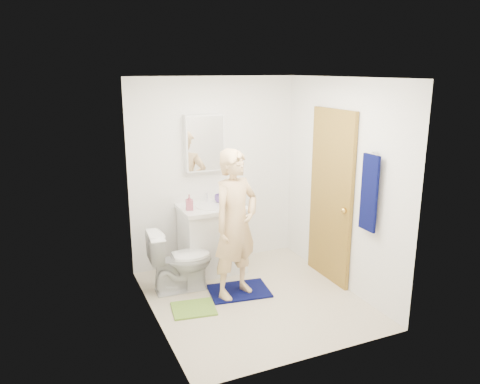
% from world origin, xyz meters
% --- Properties ---
extents(floor, '(2.20, 2.40, 0.02)m').
position_xyz_m(floor, '(0.00, 0.00, -0.01)').
color(floor, beige).
rests_on(floor, ground).
extents(ceiling, '(2.20, 2.40, 0.02)m').
position_xyz_m(ceiling, '(0.00, 0.00, 2.41)').
color(ceiling, white).
rests_on(ceiling, ground).
extents(wall_back, '(2.20, 0.02, 2.40)m').
position_xyz_m(wall_back, '(0.00, 1.21, 1.20)').
color(wall_back, white).
rests_on(wall_back, ground).
extents(wall_front, '(2.20, 0.02, 2.40)m').
position_xyz_m(wall_front, '(0.00, -1.21, 1.20)').
color(wall_front, white).
rests_on(wall_front, ground).
extents(wall_left, '(0.02, 2.40, 2.40)m').
position_xyz_m(wall_left, '(-1.11, 0.00, 1.20)').
color(wall_left, white).
rests_on(wall_left, ground).
extents(wall_right, '(0.02, 2.40, 2.40)m').
position_xyz_m(wall_right, '(1.11, 0.00, 1.20)').
color(wall_right, white).
rests_on(wall_right, ground).
extents(vanity_cabinet, '(0.75, 0.55, 0.80)m').
position_xyz_m(vanity_cabinet, '(-0.15, 0.91, 0.40)').
color(vanity_cabinet, white).
rests_on(vanity_cabinet, floor).
extents(countertop, '(0.79, 0.59, 0.05)m').
position_xyz_m(countertop, '(-0.15, 0.91, 0.83)').
color(countertop, white).
rests_on(countertop, vanity_cabinet).
extents(sink_basin, '(0.40, 0.40, 0.03)m').
position_xyz_m(sink_basin, '(-0.15, 0.91, 0.84)').
color(sink_basin, white).
rests_on(sink_basin, countertop).
extents(faucet, '(0.03, 0.03, 0.12)m').
position_xyz_m(faucet, '(-0.15, 1.09, 0.91)').
color(faucet, silver).
rests_on(faucet, countertop).
extents(medicine_cabinet, '(0.50, 0.12, 0.70)m').
position_xyz_m(medicine_cabinet, '(-0.15, 1.14, 1.60)').
color(medicine_cabinet, white).
rests_on(medicine_cabinet, wall_back).
extents(mirror_panel, '(0.46, 0.01, 0.66)m').
position_xyz_m(mirror_panel, '(-0.15, 1.08, 1.60)').
color(mirror_panel, white).
rests_on(mirror_panel, wall_back).
extents(door, '(0.05, 0.80, 2.05)m').
position_xyz_m(door, '(1.07, 0.15, 1.02)').
color(door, '#A8812E').
rests_on(door, ground).
extents(door_knob, '(0.07, 0.07, 0.07)m').
position_xyz_m(door_knob, '(1.03, -0.17, 0.95)').
color(door_knob, gold).
rests_on(door_knob, door).
extents(towel, '(0.03, 0.24, 0.80)m').
position_xyz_m(towel, '(1.03, -0.57, 1.25)').
color(towel, '#060A40').
rests_on(towel, wall_right).
extents(towel_hook, '(0.06, 0.02, 0.02)m').
position_xyz_m(towel_hook, '(1.07, -0.57, 1.67)').
color(towel_hook, silver).
rests_on(towel_hook, wall_right).
extents(toilet, '(0.74, 0.45, 0.73)m').
position_xyz_m(toilet, '(-0.67, 0.55, 0.37)').
color(toilet, white).
rests_on(toilet, floor).
extents(bath_mat, '(0.73, 0.57, 0.02)m').
position_xyz_m(bath_mat, '(-0.09, 0.22, 0.01)').
color(bath_mat, '#060A40').
rests_on(bath_mat, floor).
extents(green_rug, '(0.50, 0.45, 0.02)m').
position_xyz_m(green_rug, '(-0.69, 0.04, 0.01)').
color(green_rug, '#75A537').
rests_on(green_rug, floor).
extents(soap_dispenser, '(0.10, 0.10, 0.19)m').
position_xyz_m(soap_dispenser, '(-0.45, 0.86, 0.94)').
color(soap_dispenser, '#B4546A').
rests_on(soap_dispenser, countertop).
extents(toothbrush_cup, '(0.14, 0.14, 0.10)m').
position_xyz_m(toothbrush_cup, '(-0.00, 1.01, 0.90)').
color(toothbrush_cup, '#5D4291').
rests_on(toothbrush_cup, countertop).
extents(man, '(0.70, 0.59, 1.65)m').
position_xyz_m(man, '(-0.15, 0.16, 0.85)').
color(man, '#E1B77E').
rests_on(man, bath_mat).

